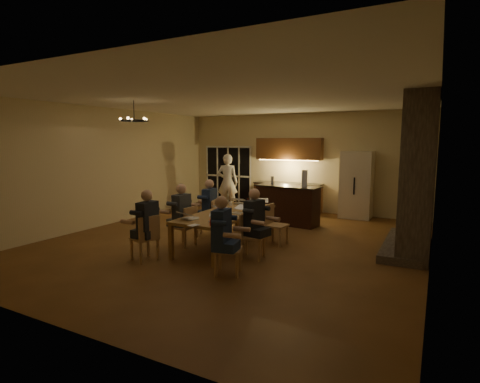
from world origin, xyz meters
The scene contains 45 objects.
floor centered at (0.00, 0.00, 0.00)m, with size 9.00×9.00×0.00m, color brown.
back_wall centered at (0.00, 4.52, 1.60)m, with size 8.00×0.04×3.20m, color beige.
left_wall centered at (-4.02, 0.00, 1.60)m, with size 0.04×9.00×3.20m, color beige.
right_wall centered at (4.02, 0.00, 1.60)m, with size 0.04×9.00×3.20m, color beige.
ceiling centered at (0.00, 0.00, 3.22)m, with size 8.00×9.00×0.04m, color white.
french_doors centered at (-2.70, 4.47, 1.05)m, with size 1.86×0.08×2.10m, color black.
fireplace centered at (3.70, 1.20, 1.60)m, with size 0.58×2.50×3.20m, color #60564B.
kitchenette centered at (-0.30, 4.20, 1.20)m, with size 2.24×0.68×2.40m, color brown, non-canonical shape.
refrigerator centered at (1.90, 4.15, 1.00)m, with size 0.90×0.68×2.00m, color beige.
dining_table centered at (0.02, -0.35, 0.38)m, with size 1.10×2.80×0.75m, color #A78543.
bar_island centered at (0.39, 2.36, 0.54)m, with size 1.80×0.68×1.08m, color black.
chair_left_near centered at (-0.90, -1.96, 0.45)m, with size 0.44×0.44×0.89m, color tan, non-canonical shape.
chair_left_mid centered at (-0.82, -0.81, 0.45)m, with size 0.44×0.44×0.89m, color tan, non-canonical shape.
chair_left_far centered at (-0.87, 0.17, 0.45)m, with size 0.44×0.44×0.89m, color tan, non-canonical shape.
chair_right_near centered at (0.92, -1.88, 0.45)m, with size 0.44×0.44×0.89m, color tan, non-canonical shape.
chair_right_mid centered at (0.90, -0.88, 0.45)m, with size 0.44×0.44×0.89m, color tan, non-canonical shape.
chair_right_far centered at (0.93, 0.27, 0.45)m, with size 0.44×0.44×0.89m, color tan, non-canonical shape.
person_left_near centered at (-0.81, -1.95, 0.69)m, with size 0.60×0.60×1.38m, color #22252B, non-canonical shape.
person_right_near centered at (0.85, -1.99, 0.69)m, with size 0.60×0.60×1.38m, color navy, non-canonical shape.
person_left_mid centered at (-0.85, -0.83, 0.69)m, with size 0.60×0.60×1.38m, color #373C42, non-canonical shape.
person_right_mid centered at (0.90, -0.82, 0.69)m, with size 0.60×0.60×1.38m, color #22252B, non-canonical shape.
person_left_far centered at (-0.83, 0.27, 0.69)m, with size 0.60×0.60×1.38m, color navy, non-canonical shape.
standing_person centered at (-2.13, 3.42, 0.94)m, with size 0.69×0.45×1.89m, color white.
chandelier centered at (-2.10, -0.86, 2.75)m, with size 0.63×0.63×0.03m, color black.
laptop_a centered at (-0.28, -1.33, 0.86)m, with size 0.32×0.28×0.23m, color silver, non-canonical shape.
laptop_b centered at (0.31, -1.24, 0.86)m, with size 0.32×0.28×0.23m, color silver, non-canonical shape.
laptop_c centered at (-0.18, -0.28, 0.86)m, with size 0.32×0.28×0.23m, color silver, non-canonical shape.
laptop_d centered at (0.32, -0.34, 0.86)m, with size 0.32×0.28×0.23m, color silver, non-canonical shape.
laptop_e centered at (-0.24, 0.81, 0.86)m, with size 0.32×0.28×0.23m, color silver, non-canonical shape.
laptop_f centered at (0.35, 0.72, 0.86)m, with size 0.32×0.28×0.23m, color silver, non-canonical shape.
mug_front centered at (0.02, -0.75, 0.80)m, with size 0.07×0.07×0.10m, color white.
mug_mid centered at (0.18, 0.13, 0.80)m, with size 0.09×0.09×0.10m, color white.
mug_back centered at (-0.34, 0.44, 0.80)m, with size 0.08×0.08×0.10m, color white.
redcup_near centered at (0.42, -1.61, 0.81)m, with size 0.08×0.08×0.12m, color red.
redcup_mid centered at (-0.45, 0.05, 0.81)m, with size 0.09×0.09×0.12m, color red.
redcup_far centered at (0.14, 1.06, 0.81)m, with size 0.08×0.08×0.12m, color red.
can_silver centered at (0.11, -1.09, 0.81)m, with size 0.07×0.07×0.12m, color #B2B2B7.
can_cola centered at (-0.16, 1.03, 0.81)m, with size 0.07×0.07×0.12m, color #3F0F0C.
can_right centered at (0.45, -0.10, 0.81)m, with size 0.07×0.07×0.12m, color #B2B2B7.
plate_near centered at (0.37, -0.92, 0.76)m, with size 0.22×0.22×0.02m, color white.
plate_left centered at (-0.26, -1.24, 0.76)m, with size 0.25×0.25×0.02m, color white.
plate_far centered at (0.43, 0.38, 0.76)m, with size 0.27×0.27×0.02m, color white.
notepad centered at (0.12, -1.77, 0.76)m, with size 0.14×0.20×0.01m, color white.
bar_bottle centered at (-0.08, 2.39, 1.20)m, with size 0.08×0.08×0.24m, color #99999E.
bar_blender centered at (0.87, 2.35, 1.30)m, with size 0.14×0.14×0.45m, color silver.
Camera 1 is at (4.03, -7.31, 2.28)m, focal length 28.00 mm.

